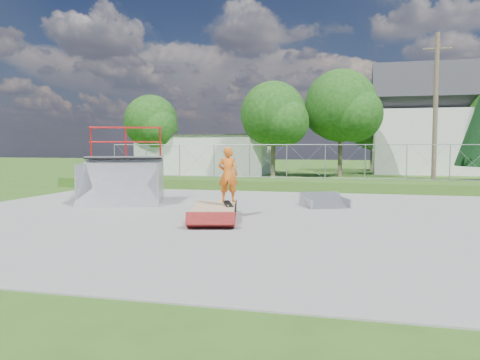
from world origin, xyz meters
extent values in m
plane|color=#315919|center=(0.00, 0.00, 0.00)|extent=(120.00, 120.00, 0.00)
cube|color=gray|center=(0.00, 0.00, 0.02)|extent=(20.00, 16.00, 0.04)
cube|color=#315919|center=(0.00, 9.50, 0.25)|extent=(24.00, 3.00, 0.50)
cube|color=maroon|center=(-0.69, -0.39, 0.19)|extent=(1.85, 2.88, 0.37)
cube|color=#A37F5D|center=(-0.69, -0.39, 0.39)|extent=(1.88, 2.91, 0.03)
cube|color=black|center=(-0.30, -0.29, 0.44)|extent=(0.54, 0.81, 0.13)
imported|color=orange|center=(-0.30, -0.29, 1.28)|extent=(0.67, 0.49, 1.68)
cube|color=silver|center=(-8.00, 22.00, 1.50)|extent=(10.00, 6.00, 3.00)
cube|color=silver|center=(9.00, 26.00, 2.50)|extent=(8.00, 6.00, 5.00)
cube|color=#28292D|center=(9.00, 26.00, 5.90)|extent=(8.40, 6.08, 6.08)
cylinder|color=brown|center=(7.50, 12.00, 4.00)|extent=(0.24, 0.24, 8.00)
cylinder|color=brown|center=(-2.00, 18.00, 1.22)|extent=(0.30, 0.30, 2.45)
sphere|color=#153E11|center=(-2.00, 18.00, 4.41)|extent=(4.48, 4.48, 4.48)
sphere|color=#153E11|center=(-1.16, 17.44, 3.85)|extent=(3.36, 3.36, 3.36)
cylinder|color=brown|center=(2.50, 20.00, 1.40)|extent=(0.30, 0.30, 2.80)
sphere|color=#153E11|center=(2.50, 20.00, 5.04)|extent=(5.12, 5.12, 5.12)
sphere|color=#153E11|center=(3.46, 19.36, 4.40)|extent=(3.84, 3.84, 3.84)
cylinder|color=brown|center=(-12.00, 20.00, 1.14)|extent=(0.30, 0.30, 2.27)
sphere|color=#153E11|center=(-12.00, 20.00, 4.10)|extent=(4.16, 4.16, 4.16)
sphere|color=#153E11|center=(-11.22, 19.48, 3.58)|extent=(3.12, 3.12, 3.12)
cylinder|color=brown|center=(5.00, 28.00, 1.05)|extent=(0.30, 0.30, 2.10)
sphere|color=#153E11|center=(5.00, 28.00, 3.78)|extent=(3.84, 3.84, 3.84)
sphere|color=#153E11|center=(5.72, 27.52, 3.30)|extent=(2.88, 2.88, 2.88)
camera|label=1|loc=(3.41, -14.03, 2.24)|focal=35.00mm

